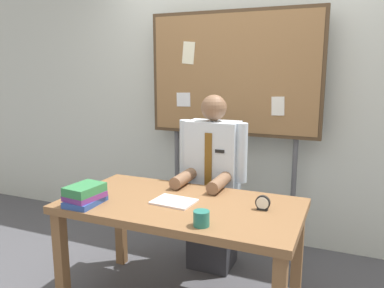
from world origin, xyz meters
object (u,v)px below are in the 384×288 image
(desk, at_px, (181,216))
(coffee_mug, at_px, (201,218))
(bulletin_board, at_px, (233,77))
(desk_clock, at_px, (263,203))
(open_notebook, at_px, (174,202))
(person, at_px, (212,190))
(book_stack, at_px, (85,195))

(desk, bearing_deg, coffee_mug, -48.92)
(bulletin_board, distance_m, desk_clock, 1.35)
(bulletin_board, bearing_deg, open_notebook, -92.11)
(desk_clock, xyz_separation_m, coffee_mug, (-0.25, -0.37, 0.00))
(person, bearing_deg, coffee_mug, -73.85)
(person, xyz_separation_m, desk_clock, (0.51, -0.53, 0.13))
(desk, xyz_separation_m, desk_clock, (0.51, 0.07, 0.13))
(person, distance_m, book_stack, 1.04)
(book_stack, relative_size, open_notebook, 0.97)
(book_stack, distance_m, coffee_mug, 0.80)
(desk, xyz_separation_m, open_notebook, (-0.04, -0.02, 0.10))
(desk, bearing_deg, bulletin_board, 90.01)
(desk_clock, bearing_deg, bulletin_board, 116.97)
(bulletin_board, height_order, book_stack, bulletin_board)
(person, bearing_deg, book_stack, -122.02)
(desk_clock, bearing_deg, book_stack, -162.02)
(desk, relative_size, desk_clock, 16.72)
(open_notebook, xyz_separation_m, desk_clock, (0.56, 0.09, 0.03))
(open_notebook, distance_m, coffee_mug, 0.41)
(desk, xyz_separation_m, person, (0.00, 0.60, -0.00))
(coffee_mug, bearing_deg, bulletin_board, 100.65)
(desk, xyz_separation_m, book_stack, (-0.54, -0.27, 0.15))
(desk, distance_m, open_notebook, 0.11)
(person, xyz_separation_m, book_stack, (-0.54, -0.87, 0.16))
(book_stack, distance_m, desk_clock, 1.11)
(desk, relative_size, person, 1.10)
(bulletin_board, bearing_deg, coffee_mug, -79.35)
(bulletin_board, height_order, desk_clock, bulletin_board)
(desk, height_order, person, person)
(book_stack, xyz_separation_m, coffee_mug, (0.80, -0.03, -0.02))
(bulletin_board, relative_size, desk_clock, 22.71)
(desk, relative_size, coffee_mug, 16.94)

